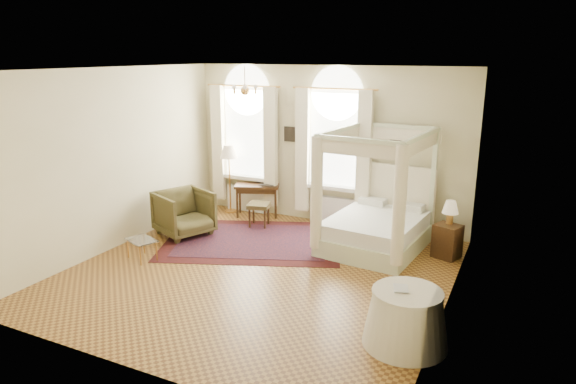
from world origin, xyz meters
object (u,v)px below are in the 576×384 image
object	(u,v)px
nightstand	(447,241)
stool	(259,207)
canopy_bed	(375,223)
floor_lamp	(229,155)
coffee_table	(142,242)
side_table	(406,318)
armchair	(184,213)
writing_desk	(257,189)

from	to	relation	value
nightstand	stool	size ratio (longest dim) A/B	1.14
canopy_bed	stool	distance (m)	2.57
stool	floor_lamp	world-z (taller)	floor_lamp
canopy_bed	coffee_table	size ratio (longest dim) A/B	3.43
side_table	coffee_table	bearing A→B (deg)	171.68
canopy_bed	floor_lamp	xyz separation A→B (m)	(-3.66, 0.81, 0.82)
canopy_bed	armchair	world-z (taller)	canopy_bed
canopy_bed	floor_lamp	distance (m)	3.83
canopy_bed	stool	bearing A→B (deg)	175.91
stool	side_table	size ratio (longest dim) A/B	0.50
nightstand	coffee_table	xyz separation A→B (m)	(-4.83, -2.44, 0.03)
writing_desk	coffee_table	bearing A→B (deg)	-101.04
canopy_bed	side_table	distance (m)	3.27
coffee_table	side_table	xyz separation A→B (m)	(4.83, -0.71, 0.02)
canopy_bed	writing_desk	world-z (taller)	canopy_bed
armchair	coffee_table	size ratio (longest dim) A/B	1.53
armchair	writing_desk	bearing A→B (deg)	1.01
nightstand	stool	world-z (taller)	nightstand
stool	writing_desk	bearing A→B (deg)	121.67
nightstand	writing_desk	bearing A→B (deg)	171.13
canopy_bed	armchair	distance (m)	3.77
nightstand	writing_desk	size ratio (longest dim) A/B	0.56
writing_desk	stool	world-z (taller)	writing_desk
nightstand	stool	xyz separation A→B (m)	(-3.84, 0.04, 0.11)
floor_lamp	nightstand	bearing A→B (deg)	-7.61
side_table	writing_desk	bearing A→B (deg)	137.96
coffee_table	side_table	world-z (taller)	side_table
floor_lamp	side_table	size ratio (longest dim) A/B	1.45
armchair	coffee_table	xyz separation A→B (m)	(0.11, -1.38, -0.12)
stool	coffee_table	size ratio (longest dim) A/B	0.82
side_table	armchair	bearing A→B (deg)	157.07
stool	side_table	distance (m)	4.99
floor_lamp	side_table	bearing A→B (deg)	-37.66
stool	coffee_table	xyz separation A→B (m)	(-0.99, -2.48, -0.08)
floor_lamp	armchair	bearing A→B (deg)	-90.06
canopy_bed	nightstand	size ratio (longest dim) A/B	3.66
canopy_bed	coffee_table	distance (m)	4.23
canopy_bed	nightstand	distance (m)	1.30
stool	armchair	world-z (taller)	armchair
armchair	nightstand	bearing A→B (deg)	-54.35
stool	nightstand	bearing A→B (deg)	-0.53
canopy_bed	coffee_table	bearing A→B (deg)	-147.12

